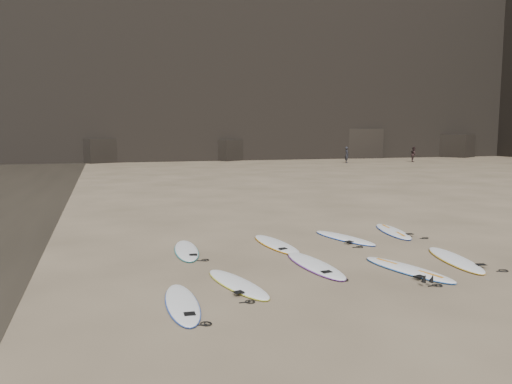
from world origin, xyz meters
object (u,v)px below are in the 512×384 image
at_px(surfboard_0, 182,303).
at_px(surfboard_4, 455,259).
at_px(surfboard_1, 237,283).
at_px(surfboard_8, 393,231).
at_px(surfboard_5, 186,250).
at_px(surfboard_2, 315,265).
at_px(person_b, 414,154).
at_px(surfboard_6, 276,244).
at_px(surfboard_3, 408,269).
at_px(person_a, 347,155).
at_px(surfboard_7, 344,238).

relative_size(surfboard_0, surfboard_4, 0.91).
relative_size(surfboard_1, surfboard_8, 0.94).
bearing_deg(surfboard_4, surfboard_5, 166.98).
bearing_deg(surfboard_2, surfboard_0, -156.59).
distance_m(surfboard_2, person_b, 44.69).
bearing_deg(person_b, surfboard_4, -178.79).
height_order(surfboard_0, surfboard_4, surfboard_4).
bearing_deg(surfboard_6, surfboard_3, -63.74).
bearing_deg(person_a, surfboard_6, 158.11).
distance_m(surfboard_2, person_a, 41.03).
relative_size(person_a, person_b, 1.04).
height_order(surfboard_5, person_b, person_b).
bearing_deg(person_b, person_a, 119.89).
relative_size(surfboard_2, surfboard_8, 1.05).
xyz_separation_m(surfboard_1, surfboard_7, (4.24, 3.44, 0.00)).
bearing_deg(person_a, surfboard_3, 162.93).
height_order(surfboard_8, person_a, person_a).
height_order(surfboard_1, person_b, person_b).
xyz_separation_m(surfboard_4, surfboard_8, (0.50, 3.55, -0.00)).
height_order(surfboard_0, surfboard_2, surfboard_2).
relative_size(surfboard_0, surfboard_7, 0.96).
xyz_separation_m(surfboard_1, surfboard_6, (2.00, 3.24, 0.00)).
bearing_deg(surfboard_0, surfboard_6, 53.49).
relative_size(surfboard_4, surfboard_5, 1.07).
relative_size(surfboard_2, surfboard_3, 1.04).
bearing_deg(surfboard_4, surfboard_2, -176.58).
relative_size(surfboard_4, person_a, 1.56).
relative_size(surfboard_3, person_a, 1.54).
distance_m(surfboard_2, surfboard_4, 3.58).
xyz_separation_m(surfboard_0, surfboard_3, (5.33, 0.77, 0.00)).
height_order(surfboard_0, surfboard_8, surfboard_8).
bearing_deg(surfboard_4, surfboard_3, -153.45).
distance_m(surfboard_3, surfboard_4, 1.68).
bearing_deg(surfboard_8, surfboard_3, -106.70).
xyz_separation_m(surfboard_0, surfboard_6, (3.28, 4.10, 0.00)).
height_order(surfboard_3, surfboard_4, same).
xyz_separation_m(surfboard_0, surfboard_2, (3.42, 1.74, 0.01)).
bearing_deg(surfboard_6, surfboard_4, -43.77).
bearing_deg(surfboard_3, person_b, 40.76).
distance_m(surfboard_0, surfboard_1, 1.55).
height_order(surfboard_4, surfboard_8, surfboard_4).
bearing_deg(surfboard_2, surfboard_5, 134.74).
relative_size(surfboard_3, person_b, 1.61).
height_order(surfboard_2, surfboard_3, surfboard_2).
bearing_deg(surfboard_1, surfboard_0, -159.10).
distance_m(surfboard_5, person_b, 44.56).
bearing_deg(surfboard_5, person_b, 52.78).
height_order(surfboard_4, person_b, person_b).
relative_size(surfboard_4, surfboard_7, 1.06).
xyz_separation_m(surfboard_7, person_b, (25.11, 32.86, 0.76)).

